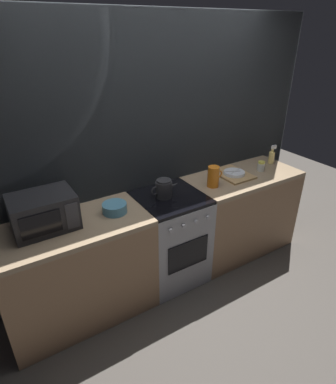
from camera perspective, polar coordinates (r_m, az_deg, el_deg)
ground_plane at (r=3.41m, az=0.32°, el=-14.25°), size 8.00×8.00×0.00m
back_wall at (r=3.03m, az=-2.90°, el=6.68°), size 3.60×0.05×2.40m
counter_left at (r=2.86m, az=-15.53°, el=-13.29°), size 1.20×0.60×0.90m
stove_unit at (r=3.13m, az=0.36°, el=-8.08°), size 0.60×0.63×0.90m
counter_right at (r=3.62m, az=12.49°, el=-3.53°), size 1.20×0.60×0.90m
microwave at (r=2.57m, az=-21.11°, el=-3.29°), size 0.46×0.35×0.27m
kettle at (r=2.86m, az=-0.73°, el=0.62°), size 0.28×0.15×0.17m
mixing_bowl at (r=2.67m, az=-9.40°, el=-2.79°), size 0.20×0.20×0.08m
pitcher at (r=3.08m, az=8.02°, el=2.73°), size 0.16×0.11×0.20m
dish_pile at (r=3.37m, az=11.43°, el=3.19°), size 0.30×0.40×0.06m
spice_jar at (r=3.54m, az=16.09°, el=4.40°), size 0.08×0.08×0.10m
spray_bottle at (r=3.78m, az=17.83°, el=6.02°), size 0.08×0.06×0.20m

